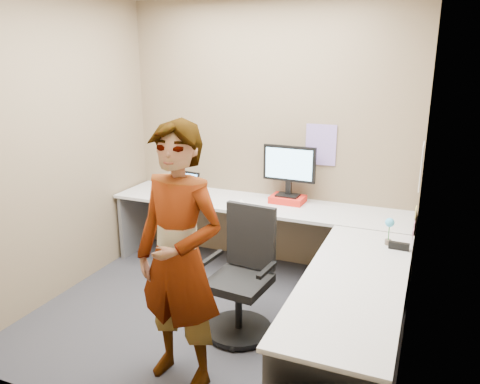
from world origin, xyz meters
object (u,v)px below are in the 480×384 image
at_px(desk, 280,244).
at_px(office_chair, 242,284).
at_px(person, 179,259).
at_px(monitor, 289,167).

bearing_deg(desk, office_chair, -106.84).
distance_m(office_chair, person, 0.85).
relative_size(desk, monitor, 5.62).
bearing_deg(person, office_chair, 85.67).
bearing_deg(monitor, desk, -76.21).
bearing_deg(office_chair, monitor, 95.76).
height_order(monitor, office_chair, monitor).
bearing_deg(person, monitor, 93.85).
bearing_deg(monitor, person, -92.30).
distance_m(desk, person, 1.25).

